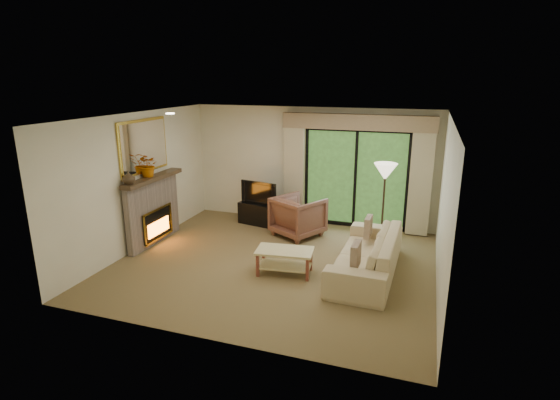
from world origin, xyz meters
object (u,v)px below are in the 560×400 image
(sofa, at_px, (367,253))
(media_console, at_px, (261,214))
(armchair, at_px, (298,216))
(coffee_table, at_px, (285,262))

(sofa, bearing_deg, media_console, -123.37)
(armchair, xyz_separation_m, coffee_table, (0.31, -1.85, -0.21))
(media_console, xyz_separation_m, armchair, (1.01, -0.44, 0.18))
(media_console, height_order, coffee_table, media_console)
(media_console, height_order, sofa, sofa)
(armchair, bearing_deg, coffee_table, 128.12)
(coffee_table, bearing_deg, armchair, 92.32)
(armchair, bearing_deg, media_console, 5.06)
(coffee_table, bearing_deg, media_console, 112.70)
(coffee_table, bearing_deg, sofa, 12.19)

